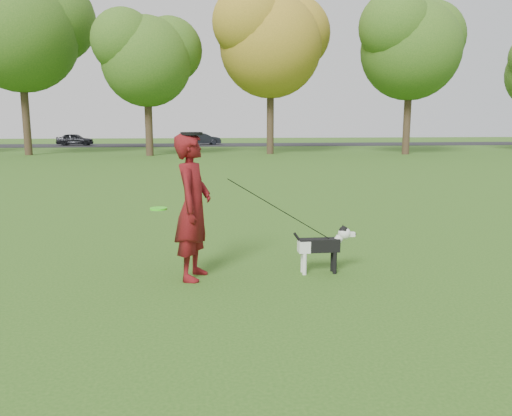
{
  "coord_description": "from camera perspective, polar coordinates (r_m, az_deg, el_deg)",
  "views": [
    {
      "loc": [
        -0.73,
        -7.43,
        2.19
      ],
      "look_at": [
        0.05,
        -0.36,
        0.95
      ],
      "focal_mm": 35.0,
      "sensor_mm": 36.0,
      "label": 1
    }
  ],
  "objects": [
    {
      "name": "road",
      "position": [
        47.48,
        -5.48,
        7.2
      ],
      "size": [
        120.0,
        7.0,
        0.02
      ],
      "primitive_type": "cube",
      "color": "black",
      "rests_on": "ground"
    },
    {
      "name": "ground",
      "position": [
        7.78,
        -0.66,
        -6.47
      ],
      "size": [
        120.0,
        120.0,
        0.0
      ],
      "primitive_type": "plane",
      "color": "#285116",
      "rests_on": "ground"
    },
    {
      "name": "man",
      "position": [
        6.96,
        -7.2,
        0.12
      ],
      "size": [
        0.67,
        0.85,
        2.04
      ],
      "primitive_type": "imported",
      "rotation": [
        0.0,
        0.0,
        1.3
      ],
      "color": "#560C10",
      "rests_on": "ground"
    },
    {
      "name": "car_mid",
      "position": [
        47.46,
        -6.12,
        7.86
      ],
      "size": [
        3.5,
        1.89,
        1.09
      ],
      "primitive_type": "imported",
      "rotation": [
        0.0,
        0.0,
        1.8
      ],
      "color": "black",
      "rests_on": "road"
    },
    {
      "name": "tree_row",
      "position": [
        33.91,
        -7.84,
        18.64
      ],
      "size": [
        51.74,
        8.86,
        12.01
      ],
      "color": "#38281C",
      "rests_on": "ground"
    },
    {
      "name": "dog",
      "position": [
        7.32,
        7.76,
        -4.09
      ],
      "size": [
        0.93,
        0.19,
        0.71
      ],
      "color": "black",
      "rests_on": "ground"
    },
    {
      "name": "man_held_items",
      "position": [
        7.03,
        2.6,
        -0.11
      ],
      "size": [
        2.59,
        0.39,
        1.57
      ],
      "color": "#40F11E",
      "rests_on": "ground"
    },
    {
      "name": "car_left",
      "position": [
        48.8,
        -19.98,
        7.38
      ],
      "size": [
        3.27,
        1.43,
        1.1
      ],
      "primitive_type": "imported",
      "rotation": [
        0.0,
        0.0,
        1.53
      ],
      "color": "black",
      "rests_on": "road"
    }
  ]
}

